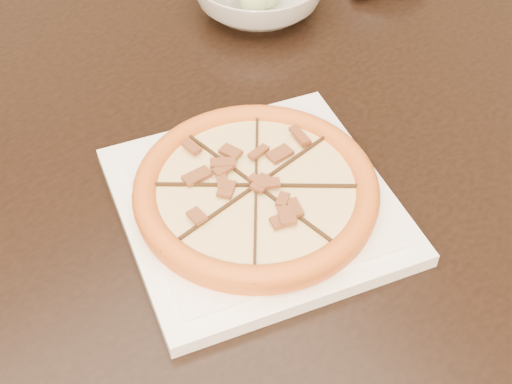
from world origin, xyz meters
The scene contains 3 objects.
dining_table centered at (0.10, -0.02, 0.66)m, with size 1.62×1.15×0.75m.
plate centered at (0.22, -0.16, 0.76)m, with size 0.36×0.36×0.02m.
pizza centered at (0.22, -0.16, 0.78)m, with size 0.27×0.27×0.03m.
Camera 1 is at (-0.10, -0.61, 1.36)m, focal length 50.00 mm.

